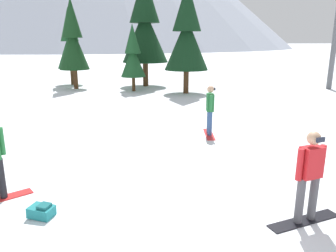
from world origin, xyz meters
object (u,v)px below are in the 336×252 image
object	(u,v)px
pine_tree_slender	(73,40)
backpack_teal	(42,211)
snowboarder_background	(210,109)
pine_tree_tall	(187,34)
snowboarder_foreground	(309,175)
pine_tree_twin	(145,26)
pine_tree_short	(133,55)
pine_tree_leaning	(70,43)

from	to	relation	value
pine_tree_slender	backpack_teal	bearing A→B (deg)	-84.02
snowboarder_background	pine_tree_tall	bearing A→B (deg)	84.57
snowboarder_foreground	pine_tree_twin	distance (m)	19.43
pine_tree_twin	pine_tree_tall	xyz separation A→B (m)	(2.35, -3.77, -0.65)
snowboarder_background	pine_tree_twin	distance (m)	13.72
pine_tree_short	snowboarder_background	bearing A→B (deg)	-77.46
backpack_teal	pine_tree_leaning	world-z (taller)	pine_tree_leaning
pine_tree_twin	pine_tree_tall	size ratio (longest dim) A/B	1.18
backpack_teal	snowboarder_foreground	bearing A→B (deg)	-9.17
pine_tree_tall	snowboarder_background	bearing A→B (deg)	-95.43
backpack_teal	pine_tree_short	xyz separation A→B (m)	(2.16, 15.87, 2.24)
backpack_teal	pine_tree_slender	size ratio (longest dim) A/B	0.09
snowboarder_background	pine_tree_slender	distance (m)	14.12
backpack_teal	pine_tree_short	distance (m)	16.17
snowboarder_foreground	pine_tree_tall	distance (m)	15.53
pine_tree_twin	pine_tree_leaning	xyz separation A→B (m)	(-5.51, 1.45, -1.23)
pine_tree_twin	snowboarder_background	bearing A→B (deg)	-83.73
pine_tree_twin	pine_tree_leaning	bearing A→B (deg)	165.21
pine_tree_slender	pine_tree_twin	bearing A→B (deg)	9.74
snowboarder_background	pine_tree_slender	xyz separation A→B (m)	(-6.39, 12.37, 2.38)
backpack_teal	pine_tree_twin	distance (m)	19.00
backpack_teal	pine_tree_twin	xyz separation A→B (m)	(3.12, 18.26, 4.20)
backpack_teal	pine_tree_tall	bearing A→B (deg)	69.32
pine_tree_twin	pine_tree_short	world-z (taller)	pine_tree_twin
pine_tree_short	pine_tree_twin	bearing A→B (deg)	68.28
pine_tree_leaning	pine_tree_tall	bearing A→B (deg)	-33.64
snowboarder_foreground	backpack_teal	bearing A→B (deg)	170.83
pine_tree_twin	pine_tree_short	xyz separation A→B (m)	(-0.95, -2.39, -1.95)
pine_tree_short	pine_tree_slender	xyz separation A→B (m)	(-3.99, 1.55, 0.95)
pine_tree_slender	pine_tree_leaning	xyz separation A→B (m)	(-0.57, 2.30, -0.23)
pine_tree_tall	pine_tree_slender	distance (m)	7.86
pine_tree_twin	pine_tree_leaning	distance (m)	5.83
backpack_teal	pine_tree_slender	world-z (taller)	pine_tree_slender
backpack_teal	pine_tree_tall	xyz separation A→B (m)	(5.47, 14.49, 3.55)
snowboarder_background	pine_tree_slender	size ratio (longest dim) A/B	0.29
pine_tree_tall	backpack_teal	bearing A→B (deg)	-110.68
pine_tree_short	pine_tree_slender	distance (m)	4.38
snowboarder_foreground	snowboarder_background	size ratio (longest dim) A/B	0.99
pine_tree_tall	pine_tree_short	bearing A→B (deg)	157.34
snowboarder_background	backpack_teal	bearing A→B (deg)	-132.16
snowboarder_background	pine_tree_tall	distance (m)	9.87
pine_tree_slender	pine_tree_leaning	size ratio (longest dim) A/B	1.07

